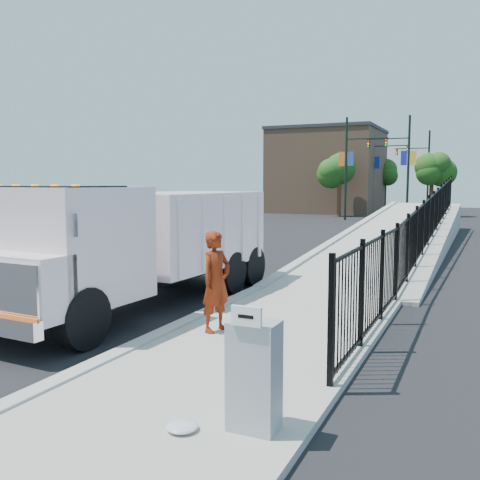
% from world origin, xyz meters
% --- Properties ---
extents(ground, '(120.00, 120.00, 0.00)m').
position_xyz_m(ground, '(0.00, 0.00, 0.00)').
color(ground, black).
rests_on(ground, ground).
extents(sidewalk, '(3.55, 12.00, 0.12)m').
position_xyz_m(sidewalk, '(1.93, -2.00, 0.06)').
color(sidewalk, '#9E998E').
rests_on(sidewalk, ground).
extents(curb, '(0.30, 12.00, 0.16)m').
position_xyz_m(curb, '(0.00, -2.00, 0.08)').
color(curb, '#ADAAA3').
rests_on(curb, ground).
extents(ramp, '(3.95, 24.06, 3.19)m').
position_xyz_m(ramp, '(2.12, 16.00, 0.00)').
color(ramp, '#9E998E').
rests_on(ramp, ground).
extents(iron_fence, '(0.10, 28.00, 1.80)m').
position_xyz_m(iron_fence, '(3.55, 12.00, 0.90)').
color(iron_fence, black).
rests_on(iron_fence, ground).
extents(truck, '(3.17, 8.55, 2.88)m').
position_xyz_m(truck, '(-1.93, 1.14, 1.62)').
color(truck, black).
rests_on(truck, ground).
extents(worker, '(0.63, 0.79, 1.90)m').
position_xyz_m(worker, '(0.87, -0.20, 1.07)').
color(worker, maroon).
rests_on(worker, sidewalk).
extents(utility_cabinet, '(0.55, 0.40, 1.25)m').
position_xyz_m(utility_cabinet, '(3.10, -3.63, 0.75)').
color(utility_cabinet, gray).
rests_on(utility_cabinet, sidewalk).
extents(arrow_sign, '(0.35, 0.04, 0.22)m').
position_xyz_m(arrow_sign, '(3.10, -3.85, 1.48)').
color(arrow_sign, white).
rests_on(arrow_sign, utility_cabinet).
extents(debris, '(0.37, 0.37, 0.09)m').
position_xyz_m(debris, '(2.37, -4.00, 0.17)').
color(debris, silver).
rests_on(debris, sidewalk).
extents(light_pole_0, '(3.77, 0.22, 8.00)m').
position_xyz_m(light_pole_0, '(-4.23, 32.93, 4.36)').
color(light_pole_0, black).
rests_on(light_pole_0, ground).
extents(light_pole_1, '(3.77, 0.22, 8.00)m').
position_xyz_m(light_pole_1, '(-0.22, 33.61, 4.36)').
color(light_pole_1, black).
rests_on(light_pole_1, ground).
extents(light_pole_2, '(3.77, 0.22, 8.00)m').
position_xyz_m(light_pole_2, '(-3.77, 41.79, 4.36)').
color(light_pole_2, black).
rests_on(light_pole_2, ground).
extents(light_pole_3, '(3.78, 0.22, 8.00)m').
position_xyz_m(light_pole_3, '(0.08, 46.46, 4.36)').
color(light_pole_3, black).
rests_on(light_pole_3, ground).
extents(tree_0, '(2.75, 2.75, 5.38)m').
position_xyz_m(tree_0, '(-5.95, 36.60, 3.95)').
color(tree_0, '#382314').
rests_on(tree_0, ground).
extents(tree_1, '(2.29, 2.29, 5.15)m').
position_xyz_m(tree_1, '(1.26, 40.21, 3.92)').
color(tree_1, '#382314').
rests_on(tree_1, ground).
extents(tree_2, '(2.42, 2.42, 5.21)m').
position_xyz_m(tree_2, '(-4.05, 48.49, 3.93)').
color(tree_2, '#382314').
rests_on(tree_2, ground).
extents(building, '(10.00, 10.00, 8.00)m').
position_xyz_m(building, '(-9.00, 44.00, 4.00)').
color(building, '#8C664C').
rests_on(building, ground).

